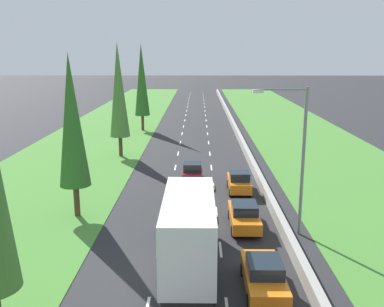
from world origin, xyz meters
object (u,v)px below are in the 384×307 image
at_px(white_box_truck_centre_lane, 189,230).
at_px(poplar_tree_fourth, 142,80).
at_px(poplar_tree_second, 72,121).
at_px(street_light_mast, 298,151).
at_px(orange_sedan_right_lane_third, 244,215).
at_px(yellow_hatchback_centre_lane, 190,197).
at_px(orange_hatchback_right_lane, 239,182).
at_px(poplar_tree_third, 119,90).
at_px(orange_sedan_right_lane, 264,275).
at_px(maroon_hatchback_centre_lane, 193,172).

height_order(white_box_truck_centre_lane, poplar_tree_fourth, poplar_tree_fourth).
xyz_separation_m(poplar_tree_second, street_light_mast, (14.11, -2.84, -1.30)).
height_order(orange_sedan_right_lane_third, street_light_mast, street_light_mast).
bearing_deg(yellow_hatchback_centre_lane, orange_sedan_right_lane_third, -44.03).
distance_m(poplar_tree_second, poplar_tree_fourth, 33.39).
xyz_separation_m(orange_hatchback_right_lane, street_light_mast, (2.60, -8.27, 4.40)).
relative_size(white_box_truck_centre_lane, poplar_tree_fourth, 0.77).
distance_m(yellow_hatchback_centre_lane, poplar_tree_second, 9.68).
bearing_deg(orange_hatchback_right_lane, white_box_truck_centre_lane, -106.05).
xyz_separation_m(poplar_tree_third, street_light_mast, (14.17, -20.34, -1.81)).
relative_size(poplar_tree_second, poplar_tree_fourth, 0.90).
bearing_deg(orange_sedan_right_lane_third, poplar_tree_third, 120.16).
xyz_separation_m(orange_hatchback_right_lane, poplar_tree_second, (-11.52, -5.43, 5.69)).
bearing_deg(poplar_tree_second, street_light_mast, -11.39).
bearing_deg(orange_sedan_right_lane, poplar_tree_second, 139.88).
bearing_deg(white_box_truck_centre_lane, poplar_tree_fourth, 100.35).
bearing_deg(white_box_truck_centre_lane, orange_sedan_right_lane, -30.23).
height_order(orange_hatchback_right_lane, poplar_tree_fourth, poplar_tree_fourth).
bearing_deg(yellow_hatchback_centre_lane, poplar_tree_second, -168.45).
height_order(white_box_truck_centre_lane, orange_hatchback_right_lane, white_box_truck_centre_lane).
bearing_deg(orange_sedan_right_lane_third, poplar_tree_fourth, 107.11).
bearing_deg(poplar_tree_third, orange_hatchback_right_lane, -46.21).
relative_size(orange_hatchback_right_lane, maroon_hatchback_centre_lane, 1.00).
bearing_deg(orange_hatchback_right_lane, orange_sedan_right_lane, -90.80).
bearing_deg(maroon_hatchback_centre_lane, poplar_tree_third, 130.08).
bearing_deg(orange_sedan_right_lane_third, white_box_truck_centre_lane, -120.82).
distance_m(orange_sedan_right_lane_third, poplar_tree_fourth, 37.38).
xyz_separation_m(yellow_hatchback_centre_lane, orange_sedan_right_lane_third, (3.51, -3.39, -0.02)).
bearing_deg(maroon_hatchback_centre_lane, poplar_tree_second, -133.37).
bearing_deg(poplar_tree_third, maroon_hatchback_centre_lane, -49.92).
bearing_deg(poplar_tree_third, white_box_truck_centre_lane, -72.54).
xyz_separation_m(orange_sedan_right_lane_third, orange_hatchback_right_lane, (0.34, 7.26, 0.02)).
xyz_separation_m(orange_hatchback_right_lane, maroon_hatchback_centre_lane, (-3.76, 2.79, 0.00)).
distance_m(maroon_hatchback_centre_lane, poplar_tree_third, 13.63).
bearing_deg(yellow_hatchback_centre_lane, white_box_truck_centre_lane, -89.14).
distance_m(orange_sedan_right_lane_third, street_light_mast, 5.40).
distance_m(orange_hatchback_right_lane, poplar_tree_second, 13.95).
distance_m(white_box_truck_centre_lane, poplar_tree_third, 26.64).
xyz_separation_m(white_box_truck_centre_lane, orange_sedan_right_lane, (3.51, -2.04, -1.37)).
relative_size(yellow_hatchback_centre_lane, poplar_tree_second, 0.36).
distance_m(white_box_truck_centre_lane, poplar_tree_second, 11.65).
bearing_deg(orange_sedan_right_lane, white_box_truck_centre_lane, 149.77).
relative_size(yellow_hatchback_centre_lane, street_light_mast, 0.43).
xyz_separation_m(poplar_tree_second, poplar_tree_third, (-0.05, 17.50, 0.51)).
relative_size(white_box_truck_centre_lane, yellow_hatchback_centre_lane, 2.41).
xyz_separation_m(orange_hatchback_right_lane, poplar_tree_third, (-11.57, 12.07, 6.21)).
xyz_separation_m(maroon_hatchback_centre_lane, poplar_tree_third, (-7.81, 9.28, 6.21)).
bearing_deg(maroon_hatchback_centre_lane, poplar_tree_fourth, 106.43).
xyz_separation_m(orange_sedan_right_lane_third, poplar_tree_fourth, (-10.84, 35.22, 6.31)).
relative_size(orange_sedan_right_lane, street_light_mast, 0.50).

